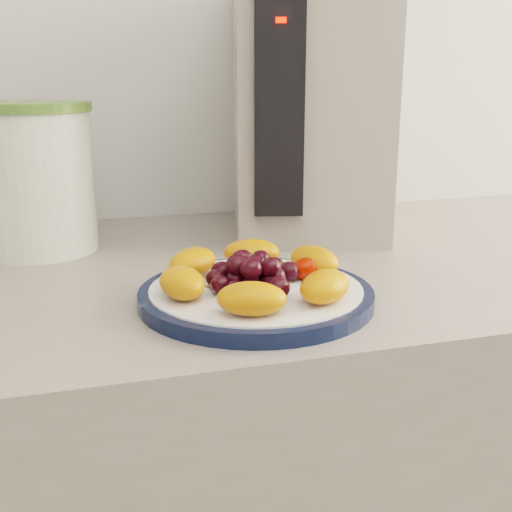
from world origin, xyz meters
name	(u,v)px	position (x,y,z in m)	size (l,w,h in m)	color
plate_rim	(256,296)	(-0.03, 1.04, 0.91)	(0.24, 0.24, 0.01)	black
plate_face	(256,295)	(-0.03, 1.04, 0.91)	(0.22, 0.22, 0.02)	white
canister	(35,183)	(-0.25, 1.33, 0.99)	(0.15, 0.15, 0.18)	#4B6B14
canister_lid	(28,107)	(-0.25, 1.33, 1.09)	(0.16, 0.16, 0.01)	#577931
appliance_body	(305,108)	(0.14, 1.35, 1.08)	(0.21, 0.29, 0.36)	#A4998C
appliance_panel	(279,109)	(0.05, 1.22, 1.09)	(0.06, 0.02, 0.27)	black
appliance_led	(281,20)	(0.05, 1.21, 1.19)	(0.01, 0.01, 0.01)	#FF0C05
fruit_plate	(256,273)	(-0.03, 1.05, 0.93)	(0.21, 0.21, 0.04)	orange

